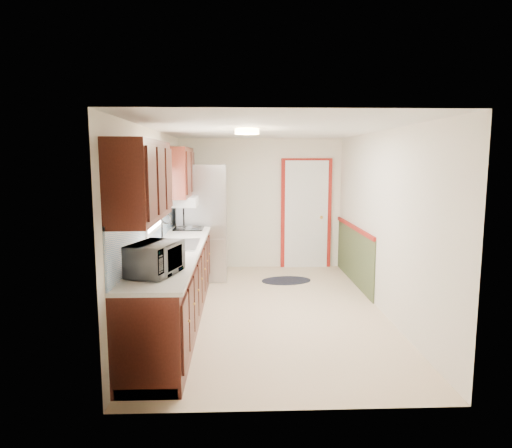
{
  "coord_description": "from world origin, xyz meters",
  "views": [
    {
      "loc": [
        -0.41,
        -5.94,
        2.02
      ],
      "look_at": [
        -0.17,
        0.19,
        1.15
      ],
      "focal_mm": 32.0,
      "sensor_mm": 36.0,
      "label": 1
    }
  ],
  "objects": [
    {
      "name": "cooktop",
      "position": [
        -1.19,
        1.2,
        0.95
      ],
      "size": [
        0.46,
        0.55,
        0.02
      ],
      "primitive_type": "cube",
      "color": "black",
      "rests_on": "kitchen_run"
    },
    {
      "name": "back_wall_trim",
      "position": [
        0.99,
        2.21,
        0.89
      ],
      "size": [
        1.12,
        2.3,
        2.08
      ],
      "color": "maroon",
      "rests_on": "ground"
    },
    {
      "name": "room_shell",
      "position": [
        0.0,
        0.0,
        1.2
      ],
      "size": [
        3.2,
        5.2,
        2.52
      ],
      "color": "beige",
      "rests_on": "ground"
    },
    {
      "name": "rug",
      "position": [
        0.38,
        1.47,
        0.01
      ],
      "size": [
        0.89,
        0.63,
        0.01
      ],
      "primitive_type": "ellipsoid",
      "rotation": [
        0.0,
        0.0,
        0.12
      ],
      "color": "black",
      "rests_on": "ground"
    },
    {
      "name": "refrigerator",
      "position": [
        -1.02,
        1.75,
        0.97
      ],
      "size": [
        0.82,
        0.81,
        1.94
      ],
      "rotation": [
        0.0,
        0.0,
        0.01
      ],
      "color": "#B7B7BC",
      "rests_on": "ground"
    },
    {
      "name": "kitchen_run",
      "position": [
        -1.24,
        -0.29,
        0.81
      ],
      "size": [
        0.63,
        4.0,
        2.2
      ],
      "color": "#39130D",
      "rests_on": "ground"
    },
    {
      "name": "microwave",
      "position": [
        -1.2,
        -1.7,
        1.13
      ],
      "size": [
        0.45,
        0.62,
        0.37
      ],
      "primitive_type": "imported",
      "rotation": [
        0.0,
        0.0,
        1.27
      ],
      "color": "white",
      "rests_on": "kitchen_run"
    },
    {
      "name": "ceiling_fixture",
      "position": [
        -0.3,
        -0.2,
        2.36
      ],
      "size": [
        0.3,
        0.3,
        0.06
      ],
      "primitive_type": "cylinder",
      "color": "#FFD88C",
      "rests_on": "room_shell"
    }
  ]
}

